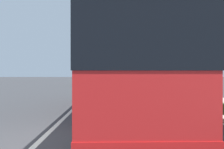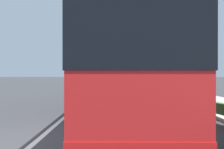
{
  "view_description": "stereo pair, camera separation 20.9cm",
  "coord_description": "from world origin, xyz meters",
  "px_view_note": "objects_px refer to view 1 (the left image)",
  "views": [
    {
      "loc": [
        -5.22,
        -1.87,
        1.78
      ],
      "look_at": [
        3.66,
        -1.93,
        1.75
      ],
      "focal_mm": 32.79,
      "sensor_mm": 36.0,
      "label": 1
    },
    {
      "loc": [
        -5.22,
        -2.08,
        1.78
      ],
      "look_at": [
        3.66,
        -1.93,
        1.75
      ],
      "focal_mm": 32.79,
      "sensor_mm": 36.0,
      "label": 2
    }
  ],
  "objects_px": {
    "car_far_distant": "(84,81)",
    "motorcycle_far_end": "(216,110)",
    "coach_bus": "(122,68)",
    "car_side_street": "(117,81)",
    "roadside_tree_mid_block": "(182,25)"
  },
  "relations": [
    {
      "from": "car_far_distant",
      "to": "motorcycle_far_end",
      "type": "bearing_deg",
      "value": 17.28
    },
    {
      "from": "coach_bus",
      "to": "car_side_street",
      "type": "bearing_deg",
      "value": -1.83
    },
    {
      "from": "coach_bus",
      "to": "roadside_tree_mid_block",
      "type": "bearing_deg",
      "value": -41.64
    },
    {
      "from": "car_far_distant",
      "to": "car_side_street",
      "type": "height_order",
      "value": "car_far_distant"
    },
    {
      "from": "car_side_street",
      "to": "roadside_tree_mid_block",
      "type": "distance_m",
      "value": 19.44
    },
    {
      "from": "motorcycle_far_end",
      "to": "car_far_distant",
      "type": "bearing_deg",
      "value": 4.65
    },
    {
      "from": "coach_bus",
      "to": "roadside_tree_mid_block",
      "type": "xyz_separation_m",
      "value": [
        5.39,
        -4.67,
        3.3
      ]
    },
    {
      "from": "car_side_street",
      "to": "roadside_tree_mid_block",
      "type": "relative_size",
      "value": 0.59
    },
    {
      "from": "roadside_tree_mid_block",
      "to": "car_far_distant",
      "type": "bearing_deg",
      "value": 29.33
    },
    {
      "from": "roadside_tree_mid_block",
      "to": "coach_bus",
      "type": "bearing_deg",
      "value": 139.06
    },
    {
      "from": "coach_bus",
      "to": "car_side_street",
      "type": "relative_size",
      "value": 3.04
    },
    {
      "from": "coach_bus",
      "to": "roadside_tree_mid_block",
      "type": "height_order",
      "value": "roadside_tree_mid_block"
    },
    {
      "from": "coach_bus",
      "to": "motorcycle_far_end",
      "type": "bearing_deg",
      "value": -123.05
    },
    {
      "from": "motorcycle_far_end",
      "to": "roadside_tree_mid_block",
      "type": "height_order",
      "value": "roadside_tree_mid_block"
    },
    {
      "from": "car_side_street",
      "to": "roadside_tree_mid_block",
      "type": "bearing_deg",
      "value": -168.18
    }
  ]
}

